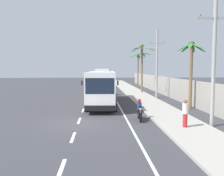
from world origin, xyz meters
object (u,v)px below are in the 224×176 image
object	(u,v)px
coach_bus_foreground	(102,86)
utility_pole_nearest	(214,58)
motorcycle_trailing	(139,111)
utility_pole_mid	(156,62)
palm_third	(138,63)
pedestrian_near_kerb	(185,113)
palm_nearest	(142,57)
palm_second	(142,59)
motorcycle_beside_bus	(113,90)
palm_fourth	(191,61)

from	to	relation	value
coach_bus_foreground	utility_pole_nearest	size ratio (longest dim) A/B	1.43
motorcycle_trailing	utility_pole_mid	size ratio (longest dim) A/B	0.23
utility_pole_nearest	palm_third	size ratio (longest dim) A/B	1.19
pedestrian_near_kerb	palm_nearest	size ratio (longest dim) A/B	0.23
pedestrian_near_kerb	palm_nearest	distance (m)	22.00
coach_bus_foreground	palm_third	world-z (taller)	palm_third
utility_pole_mid	palm_second	xyz separation A→B (m)	(1.78, 20.11, 1.03)
utility_pole_mid	motorcycle_trailing	bearing A→B (deg)	-108.23
coach_bus_foreground	palm_third	distance (m)	31.31
utility_pole_nearest	palm_nearest	xyz separation A→B (m)	(-0.81, 20.86, 1.05)
motorcycle_trailing	utility_pole_nearest	world-z (taller)	utility_pole_nearest
motorcycle_beside_bus	palm_second	world-z (taller)	palm_second
palm_second	motorcycle_trailing	bearing A→B (deg)	-100.31
utility_pole_mid	palm_nearest	size ratio (longest dim) A/B	1.17
palm_second	palm_nearest	bearing A→B (deg)	-99.86
motorcycle_trailing	palm_second	size ratio (longest dim) A/B	0.27
utility_pole_nearest	utility_pole_mid	bearing A→B (deg)	90.52
coach_bus_foreground	palm_second	size ratio (longest dim) A/B	1.67
palm_second	utility_pole_nearest	bearing A→B (deg)	-92.69
pedestrian_near_kerb	utility_pole_mid	world-z (taller)	utility_pole_mid
pedestrian_near_kerb	palm_second	size ratio (longest dim) A/B	0.23
utility_pole_nearest	coach_bus_foreground	bearing A→B (deg)	125.03
palm_nearest	palm_second	bearing A→B (deg)	80.14
palm_fourth	palm_second	bearing A→B (deg)	89.23
pedestrian_near_kerb	palm_fourth	world-z (taller)	palm_fourth
coach_bus_foreground	utility_pole_mid	xyz separation A→B (m)	(6.79, 4.99, 2.61)
motorcycle_trailing	palm_nearest	size ratio (longest dim) A/B	0.27
motorcycle_trailing	palm_second	xyz separation A→B (m)	(5.98, 32.86, 4.91)
utility_pole_nearest	motorcycle_trailing	bearing A→B (deg)	153.90
coach_bus_foreground	motorcycle_beside_bus	xyz separation A→B (m)	(1.71, 8.84, -1.27)
coach_bus_foreground	motorcycle_trailing	world-z (taller)	coach_bus_foreground
pedestrian_near_kerb	palm_third	world-z (taller)	palm_third
palm_nearest	utility_pole_mid	bearing A→B (deg)	-83.52
motorcycle_trailing	palm_third	xyz separation A→B (m)	(6.03, 37.70, 4.26)
motorcycle_trailing	utility_pole_mid	bearing A→B (deg)	71.77
coach_bus_foreground	pedestrian_near_kerb	distance (m)	11.67
utility_pole_mid	palm_second	size ratio (longest dim) A/B	1.17
utility_pole_nearest	palm_fourth	bearing A→B (deg)	79.78
motorcycle_trailing	palm_second	bearing A→B (deg)	79.69
utility_pole_mid	palm_fourth	bearing A→B (deg)	-79.90
coach_bus_foreground	palm_second	world-z (taller)	palm_second
coach_bus_foreground	palm_fourth	distance (m)	9.03
motorcycle_beside_bus	palm_nearest	distance (m)	6.87
motorcycle_trailing	utility_pole_mid	xyz separation A→B (m)	(4.20, 12.75, 3.89)
motorcycle_beside_bus	palm_fourth	xyz separation A→B (m)	(6.48, -11.70, 3.78)
palm_second	palm_third	size ratio (longest dim) A/B	1.02
motorcycle_trailing	utility_pole_nearest	distance (m)	6.13
palm_nearest	palm_third	distance (m)	19.14
utility_pole_mid	palm_third	xyz separation A→B (m)	(1.83, 24.95, 0.37)
palm_second	coach_bus_foreground	bearing A→B (deg)	-108.84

